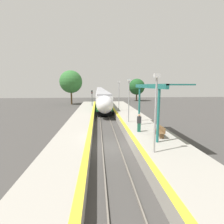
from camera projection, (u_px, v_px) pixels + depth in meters
name	position (u px, v px, depth m)	size (l,w,h in m)	color
ground_plane	(111.00, 147.00, 15.03)	(120.00, 120.00, 0.00)	#423F3D
rail_left	(102.00, 146.00, 14.96)	(0.08, 90.00, 0.15)	slate
rail_right	(119.00, 146.00, 15.07)	(0.08, 90.00, 0.15)	slate
train	(100.00, 93.00, 68.73)	(2.80, 88.31, 3.84)	black
platform_right	(153.00, 140.00, 15.25)	(4.08, 64.00, 0.96)	#9E998E
platform_left	(73.00, 143.00, 14.69)	(3.15, 64.00, 0.96)	#9E998E
platform_bench	(160.00, 131.00, 14.78)	(0.44, 1.68, 0.89)	brown
person_waiting	(139.00, 123.00, 16.19)	(0.36, 0.22, 1.68)	#1E604C
railway_signal	(92.00, 98.00, 36.51)	(0.28, 0.28, 4.20)	#59595E
lamppost_near	(156.00, 108.00, 10.89)	(0.36, 0.20, 5.01)	#9E9EA3
lamppost_mid	(129.00, 98.00, 20.24)	(0.36, 0.20, 5.01)	#9E9EA3
lamppost_far	(119.00, 94.00, 29.60)	(0.36, 0.20, 5.01)	#9E9EA3
station_canopy	(154.00, 88.00, 15.73)	(2.02, 9.01, 4.41)	#1E6B66
background_tree_left	(71.00, 82.00, 47.12)	(6.06, 6.06, 9.19)	brown
background_tree_right	(137.00, 87.00, 58.05)	(5.31, 5.31, 7.37)	brown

